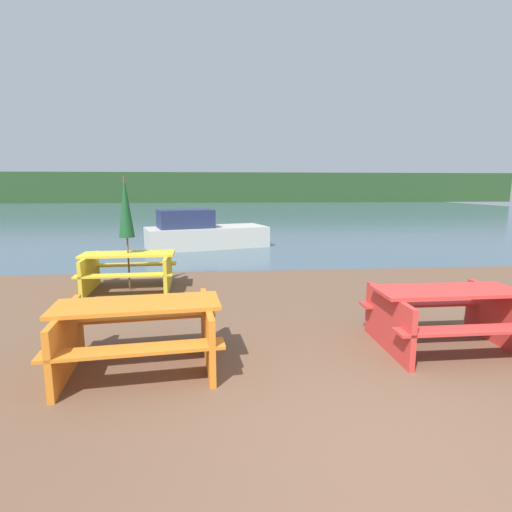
# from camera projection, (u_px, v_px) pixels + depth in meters

# --- Properties ---
(ground_plane) EXTENTS (60.00, 60.00, 0.00)m
(ground_plane) POSITION_uv_depth(u_px,v_px,m) (403.00, 471.00, 2.99)
(ground_plane) COLOR brown
(water) EXTENTS (60.00, 50.00, 0.00)m
(water) POSITION_uv_depth(u_px,v_px,m) (236.00, 211.00, 34.69)
(water) COLOR #425B6B
(water) RESTS_ON ground_plane
(far_treeline) EXTENTS (80.00, 1.60, 4.00)m
(far_treeline) POSITION_uv_depth(u_px,v_px,m) (230.00, 188.00, 53.98)
(far_treeline) COLOR #284723
(far_treeline) RESTS_ON water
(picnic_table_orange) EXTENTS (2.01, 1.57, 0.79)m
(picnic_table_orange) POSITION_uv_depth(u_px,v_px,m) (139.00, 328.00, 4.64)
(picnic_table_orange) COLOR orange
(picnic_table_orange) RESTS_ON ground_plane
(picnic_table_red) EXTENTS (1.86, 1.40, 0.79)m
(picnic_table_red) POSITION_uv_depth(u_px,v_px,m) (446.00, 312.00, 5.25)
(picnic_table_red) COLOR red
(picnic_table_red) RESTS_ON ground_plane
(picnic_table_yellow) EXTENTS (1.91, 1.47, 0.77)m
(picnic_table_yellow) POSITION_uv_depth(u_px,v_px,m) (129.00, 268.00, 8.19)
(picnic_table_yellow) COLOR yellow
(picnic_table_yellow) RESTS_ON ground_plane
(umbrella_darkgreen) EXTENTS (0.31, 0.31, 2.32)m
(umbrella_darkgreen) POSITION_uv_depth(u_px,v_px,m) (126.00, 208.00, 7.98)
(umbrella_darkgreen) COLOR brown
(umbrella_darkgreen) RESTS_ON ground_plane
(boat) EXTENTS (4.44, 2.79, 1.34)m
(boat) POSITION_uv_depth(u_px,v_px,m) (202.00, 233.00, 13.99)
(boat) COLOR beige
(boat) RESTS_ON water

